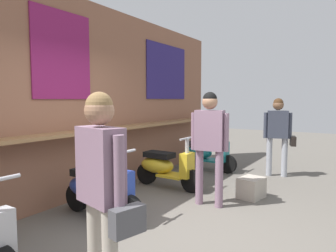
{
  "coord_description": "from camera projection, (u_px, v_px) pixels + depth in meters",
  "views": [
    {
      "loc": [
        -3.05,
        -1.97,
        1.62
      ],
      "look_at": [
        1.67,
        1.0,
        1.15
      ],
      "focal_mm": 33.09,
      "sensor_mm": 36.0,
      "label": 1
    }
  ],
  "objects": [
    {
      "name": "shopper_browsing",
      "position": [
        210.0,
        135.0,
        4.67
      ],
      "size": [
        0.26,
        0.58,
        1.74
      ],
      "rotation": [
        0.0,
        0.0,
        3.28
      ],
      "color": "gray",
      "rests_on": "ground_plane"
    },
    {
      "name": "merchandise_crate",
      "position": [
        251.0,
        188.0,
        5.12
      ],
      "size": [
        0.48,
        0.41,
        0.34
      ],
      "primitive_type": "cube",
      "rotation": [
        0.0,
        0.0,
        -0.18
      ],
      "color": "#B2A899",
      "rests_on": "ground_plane"
    },
    {
      "name": "market_stall_facade",
      "position": [
        52.0,
        100.0,
        4.68
      ],
      "size": [
        9.7,
        0.61,
        3.24
      ],
      "color": "#8C5B44",
      "rests_on": "ground_plane"
    },
    {
      "name": "shopper_with_handbag",
      "position": [
        278.0,
        129.0,
        6.51
      ],
      "size": [
        0.41,
        0.65,
        1.66
      ],
      "rotation": [
        0.0,
        0.0,
        0.31
      ],
      "color": "#999EA8",
      "rests_on": "ground_plane"
    },
    {
      "name": "shopper_passing",
      "position": [
        102.0,
        178.0,
        2.36
      ],
      "size": [
        0.35,
        0.67,
        1.68
      ],
      "rotation": [
        0.0,
        0.0,
        -0.25
      ],
      "color": "#ADA393",
      "rests_on": "ground_plane"
    },
    {
      "name": "ground_plane",
      "position": [
        164.0,
        234.0,
        3.75
      ],
      "size": [
        27.17,
        27.17,
        0.0
      ],
      "primitive_type": "plane",
      "color": "#605B54"
    },
    {
      "name": "scooter_blue",
      "position": [
        97.0,
        189.0,
        4.27
      ],
      "size": [
        0.46,
        1.4,
        0.97
      ],
      "rotation": [
        0.0,
        0.0,
        -1.6
      ],
      "color": "#233D9E",
      "rests_on": "ground_plane"
    },
    {
      "name": "scooter_yellow",
      "position": [
        164.0,
        167.0,
        5.71
      ],
      "size": [
        0.46,
        1.4,
        0.97
      ],
      "rotation": [
        0.0,
        0.0,
        -1.6
      ],
      "color": "gold",
      "rests_on": "ground_plane"
    },
    {
      "name": "scooter_teal",
      "position": [
        204.0,
        153.0,
        7.15
      ],
      "size": [
        0.46,
        1.4,
        0.97
      ],
      "rotation": [
        0.0,
        0.0,
        -1.61
      ],
      "color": "#197075",
      "rests_on": "ground_plane"
    }
  ]
}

